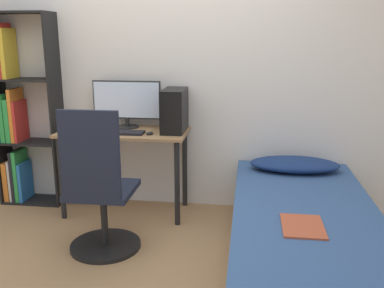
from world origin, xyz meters
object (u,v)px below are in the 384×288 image
(bed, at_px, (303,238))
(monitor, at_px, (127,102))
(pc_tower, at_px, (174,110))
(keyboard, at_px, (121,132))
(bookshelf, at_px, (18,117))
(office_chair, at_px, (100,199))

(bed, distance_m, monitor, 1.85)
(monitor, xyz_separation_m, pc_tower, (0.44, -0.09, -0.04))
(bed, bearing_deg, pc_tower, 140.79)
(monitor, xyz_separation_m, keyboard, (0.02, -0.25, -0.21))
(bookshelf, distance_m, monitor, 1.02)
(bookshelf, relative_size, bed, 0.84)
(bed, height_order, monitor, monitor)
(bookshelf, height_order, keyboard, bookshelf)
(pc_tower, bearing_deg, bookshelf, 177.09)
(office_chair, xyz_separation_m, pc_tower, (0.40, 0.79, 0.50))
(bed, distance_m, keyboard, 1.65)
(office_chair, height_order, bed, office_chair)
(bookshelf, relative_size, keyboard, 4.52)
(pc_tower, bearing_deg, office_chair, -116.86)
(bed, relative_size, keyboard, 5.40)
(bookshelf, distance_m, pc_tower, 1.45)
(office_chair, distance_m, pc_tower, 1.02)
(bed, distance_m, pc_tower, 1.47)
(bed, relative_size, monitor, 3.41)
(pc_tower, bearing_deg, keyboard, -159.72)
(bookshelf, bearing_deg, office_chair, -39.36)
(bed, relative_size, pc_tower, 5.46)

